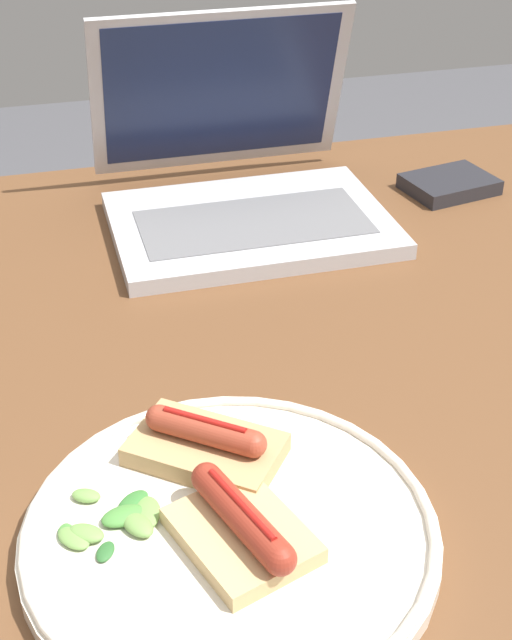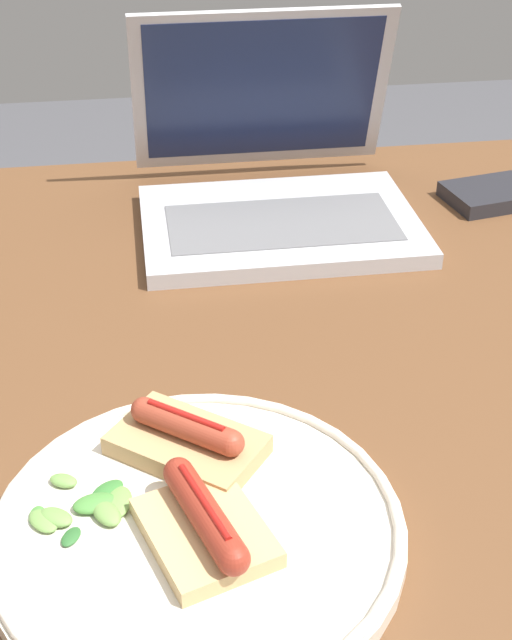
# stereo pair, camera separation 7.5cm
# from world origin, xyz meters

# --- Properties ---
(desk) EXTENTS (1.30, 0.88, 0.76)m
(desk) POSITION_xyz_m (0.00, 0.00, 0.70)
(desk) COLOR brown
(desk) RESTS_ON ground_plane
(laptop) EXTENTS (0.31, 0.29, 0.22)m
(laptop) POSITION_xyz_m (-0.03, 0.24, 0.80)
(laptop) COLOR #B7B7BC
(laptop) RESTS_ON desk
(plate) EXTENTS (0.29, 0.29, 0.02)m
(plate) POSITION_xyz_m (-0.17, -0.26, 0.77)
(plate) COLOR silver
(plate) RESTS_ON desk
(sausage_toast_left) EXTENTS (0.10, 0.11, 0.04)m
(sausage_toast_left) POSITION_xyz_m (-0.17, -0.27, 0.79)
(sausage_toast_left) COLOR tan
(sausage_toast_left) RESTS_ON plate
(sausage_toast_middle) EXTENTS (0.13, 0.12, 0.04)m
(sausage_toast_middle) POSITION_xyz_m (-0.17, -0.18, 0.79)
(sausage_toast_middle) COLOR tan
(sausage_toast_middle) RESTS_ON plate
(salad_pile) EXTENTS (0.08, 0.08, 0.01)m
(salad_pile) POSITION_xyz_m (-0.25, -0.23, 0.78)
(salad_pile) COLOR #2D662D
(salad_pile) RESTS_ON plate
(external_drive) EXTENTS (0.12, 0.10, 0.02)m
(external_drive) POSITION_xyz_m (0.24, 0.24, 0.77)
(external_drive) COLOR #232328
(external_drive) RESTS_ON desk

